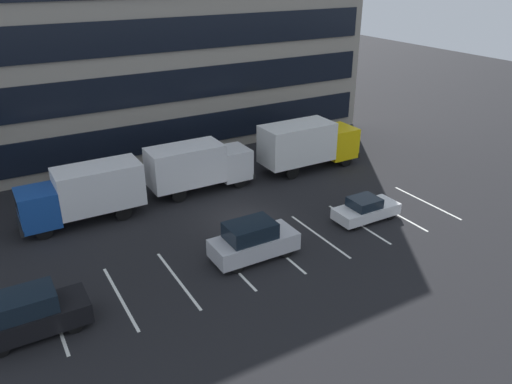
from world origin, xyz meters
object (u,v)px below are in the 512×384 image
Objects in this scene: box_truck_yellow at (308,143)px; sedan_white at (366,209)px; box_truck_blue at (84,192)px; suv_silver at (253,241)px; suv_black at (31,314)px; box_truck_white at (198,165)px.

sedan_white is at bearing -101.67° from box_truck_yellow.
suv_silver is (6.38, -8.35, -0.85)m from box_truck_blue.
suv_silver is 1.03× the size of suv_black.
sedan_white is 0.91× the size of suv_black.
box_truck_blue is 10.54m from suv_silver.
box_truck_blue is 1.61× the size of suv_black.
suv_silver is at bearing -52.62° from box_truck_blue.
sedan_white is (7.78, 0.28, -0.31)m from suv_silver.
box_truck_white is at bearing 39.15° from suv_black.
box_truck_blue is (-7.43, -0.64, 0.02)m from box_truck_white.
suv_silver is 10.64m from suv_black.
suv_silver is (-1.05, -8.99, -0.83)m from box_truck_white.
suv_silver is 1.13× the size of sedan_white.
box_truck_yellow is at bearing 0.81° from box_truck_blue.
box_truck_yellow is at bearing 42.10° from suv_silver.
box_truck_yellow is (8.43, -0.41, 0.16)m from box_truck_white.
box_truck_blue is at bearing -175.10° from box_truck_white.
suv_silver is at bearing -177.91° from sedan_white.
box_truck_yellow is at bearing -2.80° from box_truck_white.
suv_silver reaches higher than suv_black.
box_truck_white is 0.92× the size of box_truck_yellow.
box_truck_white is 7.46m from box_truck_blue.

